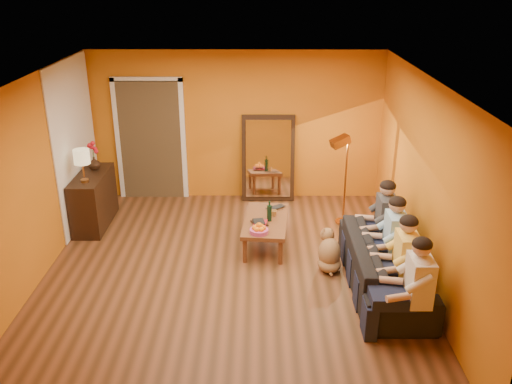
{
  "coord_description": "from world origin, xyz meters",
  "views": [
    {
      "loc": [
        0.39,
        -6.34,
        3.82
      ],
      "look_at": [
        0.35,
        0.5,
        1.0
      ],
      "focal_mm": 38.0,
      "sensor_mm": 36.0,
      "label": 1
    }
  ],
  "objects_px": {
    "wine_bottle": "(269,211)",
    "person_mid_right": "(395,241)",
    "table_lamp": "(83,166)",
    "laptop": "(277,209)",
    "vase": "(94,163)",
    "mirror_frame": "(268,158)",
    "person_far_left": "(418,288)",
    "tumbler": "(274,213)",
    "sofa": "(384,265)",
    "dog": "(330,250)",
    "floor_lamp": "(345,182)",
    "sideboard": "(94,200)",
    "person_mid_left": "(406,263)",
    "person_far_right": "(386,222)",
    "coffee_table": "(266,232)"
  },
  "relations": [
    {
      "from": "sofa",
      "to": "person_mid_right",
      "type": "height_order",
      "value": "person_mid_right"
    },
    {
      "from": "sofa",
      "to": "laptop",
      "type": "distance_m",
      "value": 2.0
    },
    {
      "from": "person_mid_left",
      "to": "wine_bottle",
      "type": "relative_size",
      "value": 3.94
    },
    {
      "from": "dog",
      "to": "floor_lamp",
      "type": "bearing_deg",
      "value": 66.54
    },
    {
      "from": "person_far_right",
      "to": "tumbler",
      "type": "height_order",
      "value": "person_far_right"
    },
    {
      "from": "floor_lamp",
      "to": "tumbler",
      "type": "bearing_deg",
      "value": -168.43
    },
    {
      "from": "person_far_left",
      "to": "person_far_right",
      "type": "distance_m",
      "value": 1.65
    },
    {
      "from": "person_mid_left",
      "to": "person_mid_right",
      "type": "xyz_separation_m",
      "value": [
        0.0,
        0.55,
        0.0
      ]
    },
    {
      "from": "person_mid_right",
      "to": "laptop",
      "type": "xyz_separation_m",
      "value": [
        -1.46,
        1.39,
        -0.18
      ]
    },
    {
      "from": "sideboard",
      "to": "person_mid_left",
      "type": "bearing_deg",
      "value": -27.6
    },
    {
      "from": "sofa",
      "to": "vase",
      "type": "height_order",
      "value": "vase"
    },
    {
      "from": "person_mid_left",
      "to": "person_mid_right",
      "type": "relative_size",
      "value": 1.0
    },
    {
      "from": "table_lamp",
      "to": "laptop",
      "type": "bearing_deg",
      "value": -0.8
    },
    {
      "from": "person_mid_left",
      "to": "tumbler",
      "type": "height_order",
      "value": "person_mid_left"
    },
    {
      "from": "person_far_left",
      "to": "person_mid_right",
      "type": "xyz_separation_m",
      "value": [
        0.0,
        1.1,
        0.0
      ]
    },
    {
      "from": "tumbler",
      "to": "vase",
      "type": "relative_size",
      "value": 0.46
    },
    {
      "from": "sideboard",
      "to": "table_lamp",
      "type": "bearing_deg",
      "value": -90.0
    },
    {
      "from": "laptop",
      "to": "person_far_right",
      "type": "bearing_deg",
      "value": -65.48
    },
    {
      "from": "wine_bottle",
      "to": "person_mid_right",
      "type": "bearing_deg",
      "value": -32.04
    },
    {
      "from": "mirror_frame",
      "to": "wine_bottle",
      "type": "distance_m",
      "value": 1.83
    },
    {
      "from": "floor_lamp",
      "to": "wine_bottle",
      "type": "bearing_deg",
      "value": -163.93
    },
    {
      "from": "mirror_frame",
      "to": "tumbler",
      "type": "bearing_deg",
      "value": -87.84
    },
    {
      "from": "sideboard",
      "to": "floor_lamp",
      "type": "distance_m",
      "value": 4.0
    },
    {
      "from": "coffee_table",
      "to": "dog",
      "type": "xyz_separation_m",
      "value": [
        0.86,
        -0.7,
        0.08
      ]
    },
    {
      "from": "person_mid_left",
      "to": "tumbler",
      "type": "bearing_deg",
      "value": 131.53
    },
    {
      "from": "tumbler",
      "to": "laptop",
      "type": "distance_m",
      "value": 0.24
    },
    {
      "from": "mirror_frame",
      "to": "person_far_right",
      "type": "relative_size",
      "value": 1.25
    },
    {
      "from": "sofa",
      "to": "tumbler",
      "type": "relative_size",
      "value": 23.44
    },
    {
      "from": "table_lamp",
      "to": "tumbler",
      "type": "relative_size",
      "value": 5.42
    },
    {
      "from": "wine_bottle",
      "to": "vase",
      "type": "relative_size",
      "value": 1.5
    },
    {
      "from": "tumbler",
      "to": "person_far_right",
      "type": "bearing_deg",
      "value": -22.02
    },
    {
      "from": "sofa",
      "to": "tumbler",
      "type": "xyz_separation_m",
      "value": [
        -1.39,
        1.26,
        0.14
      ]
    },
    {
      "from": "tumbler",
      "to": "coffee_table",
      "type": "bearing_deg",
      "value": -135.0
    },
    {
      "from": "sideboard",
      "to": "coffee_table",
      "type": "distance_m",
      "value": 2.83
    },
    {
      "from": "laptop",
      "to": "vase",
      "type": "distance_m",
      "value": 3.02
    },
    {
      "from": "person_mid_right",
      "to": "laptop",
      "type": "relative_size",
      "value": 3.94
    },
    {
      "from": "sofa",
      "to": "coffee_table",
      "type": "relative_size",
      "value": 1.81
    },
    {
      "from": "table_lamp",
      "to": "tumbler",
      "type": "distance_m",
      "value": 2.94
    },
    {
      "from": "mirror_frame",
      "to": "dog",
      "type": "relative_size",
      "value": 2.59
    },
    {
      "from": "mirror_frame",
      "to": "person_far_left",
      "type": "distance_m",
      "value": 4.22
    },
    {
      "from": "table_lamp",
      "to": "coffee_table",
      "type": "bearing_deg",
      "value": -8.14
    },
    {
      "from": "wine_bottle",
      "to": "dog",
      "type": "bearing_deg",
      "value": -38.81
    },
    {
      "from": "mirror_frame",
      "to": "vase",
      "type": "bearing_deg",
      "value": -163.43
    },
    {
      "from": "person_far_left",
      "to": "wine_bottle",
      "type": "height_order",
      "value": "person_far_left"
    },
    {
      "from": "mirror_frame",
      "to": "person_far_right",
      "type": "xyz_separation_m",
      "value": [
        1.58,
        -2.26,
        -0.15
      ]
    },
    {
      "from": "sofa",
      "to": "floor_lamp",
      "type": "xyz_separation_m",
      "value": [
        -0.25,
        1.9,
        0.4
      ]
    },
    {
      "from": "sofa",
      "to": "dog",
      "type": "height_order",
      "value": "sofa"
    },
    {
      "from": "sideboard",
      "to": "person_far_right",
      "type": "xyz_separation_m",
      "value": [
        4.37,
        -1.18,
        0.18
      ]
    },
    {
      "from": "sideboard",
      "to": "wine_bottle",
      "type": "bearing_deg",
      "value": -14.9
    },
    {
      "from": "sofa",
      "to": "person_far_right",
      "type": "distance_m",
      "value": 0.72
    }
  ]
}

